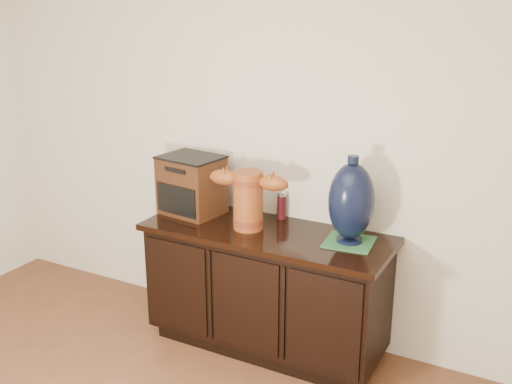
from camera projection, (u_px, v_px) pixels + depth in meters
The scene contains 6 objects.
sideboard at pixel (266, 288), 3.56m from camera, with size 1.46×0.56×0.75m.
terracotta_vessel at pixel (248, 197), 3.42m from camera, with size 0.49×0.19×0.34m.
tv_radio at pixel (192, 185), 3.68m from camera, with size 0.40×0.33×0.36m.
green_mat at pixel (349, 242), 3.27m from camera, with size 0.26×0.26×0.01m, color #2D6537.
lamp_base at pixel (351, 202), 3.20m from camera, with size 0.27×0.27×0.48m.
spray_can at pixel (282, 206), 3.62m from camera, with size 0.06×0.06×0.17m.
Camera 1 is at (1.46, -0.64, 2.02)m, focal length 42.00 mm.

